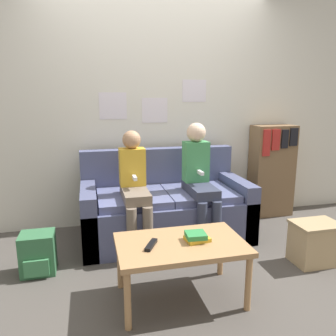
{
  "coord_description": "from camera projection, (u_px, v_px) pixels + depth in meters",
  "views": [
    {
      "loc": [
        -0.73,
        -2.57,
        1.41
      ],
      "look_at": [
        0.0,
        0.4,
        0.75
      ],
      "focal_mm": 35.0,
      "sensor_mm": 36.0,
      "label": 1
    }
  ],
  "objects": [
    {
      "name": "ground_plane",
      "position": [
        179.0,
        259.0,
        2.9
      ],
      "size": [
        10.0,
        10.0,
        0.0
      ],
      "primitive_type": "plane",
      "color": "#4C4742"
    },
    {
      "name": "person_left",
      "position": [
        134.0,
        184.0,
        3.01
      ],
      "size": [
        0.24,
        0.57,
        1.11
      ],
      "color": "#756656",
      "rests_on": "ground_plane"
    },
    {
      "name": "couch",
      "position": [
        165.0,
        209.0,
        3.35
      ],
      "size": [
        1.65,
        0.83,
        0.87
      ],
      "color": "#4C5175",
      "rests_on": "ground_plane"
    },
    {
      "name": "tv_remote",
      "position": [
        151.0,
        245.0,
        2.19
      ],
      "size": [
        0.12,
        0.17,
        0.02
      ],
      "rotation": [
        0.0,
        0.0,
        -0.5
      ],
      "color": "black",
      "rests_on": "coffee_table"
    },
    {
      "name": "person_right",
      "position": [
        199.0,
        176.0,
        3.16
      ],
      "size": [
        0.24,
        0.57,
        1.17
      ],
      "color": "#33384C",
      "rests_on": "ground_plane"
    },
    {
      "name": "storage_box",
      "position": [
        315.0,
        243.0,
        2.82
      ],
      "size": [
        0.39,
        0.29,
        0.37
      ],
      "color": "tan",
      "rests_on": "ground_plane"
    },
    {
      "name": "bookshelf",
      "position": [
        272.0,
        170.0,
        3.93
      ],
      "size": [
        0.5,
        0.28,
        1.09
      ],
      "color": "brown",
      "rests_on": "ground_plane"
    },
    {
      "name": "wall_back",
      "position": [
        154.0,
        107.0,
        3.62
      ],
      "size": [
        8.0,
        0.06,
        2.6
      ],
      "color": "silver",
      "rests_on": "ground_plane"
    },
    {
      "name": "coffee_table",
      "position": [
        181.0,
        249.0,
        2.27
      ],
      "size": [
        0.89,
        0.55,
        0.43
      ],
      "color": "#AD7F51",
      "rests_on": "ground_plane"
    },
    {
      "name": "book_stack",
      "position": [
        196.0,
        237.0,
        2.27
      ],
      "size": [
        0.18,
        0.14,
        0.06
      ],
      "color": "gold",
      "rests_on": "coffee_table"
    },
    {
      "name": "backpack",
      "position": [
        38.0,
        253.0,
        2.66
      ],
      "size": [
        0.27,
        0.26,
        0.34
      ],
      "color": "#336B42",
      "rests_on": "ground_plane"
    }
  ]
}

